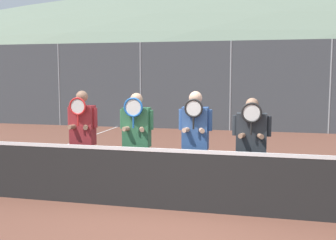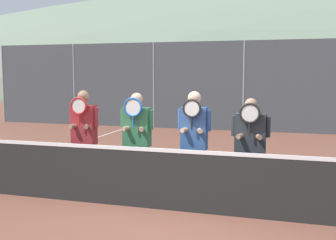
{
  "view_description": "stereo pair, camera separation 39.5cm",
  "coord_description": "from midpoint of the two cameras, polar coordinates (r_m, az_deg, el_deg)",
  "views": [
    {
      "loc": [
        1.37,
        -6.16,
        2.11
      ],
      "look_at": [
        -0.3,
        0.79,
        1.31
      ],
      "focal_mm": 45.0,
      "sensor_mm": 36.0,
      "label": 1
    },
    {
      "loc": [
        1.76,
        -6.05,
        2.11
      ],
      "look_at": [
        -0.3,
        0.79,
        1.31
      ],
      "focal_mm": 45.0,
      "sensor_mm": 36.0,
      "label": 2
    }
  ],
  "objects": [
    {
      "name": "player_center_left",
      "position": [
        7.25,
        -2.7,
        -1.98
      ],
      "size": [
        0.6,
        0.34,
        1.78
      ],
      "color": "black",
      "rests_on": "ground_plane"
    },
    {
      "name": "car_center",
      "position": [
        18.92,
        21.03,
        2.36
      ],
      "size": [
        4.19,
        1.92,
        1.83
      ],
      "color": "slate",
      "rests_on": "ground_plane"
    },
    {
      "name": "car_far_left",
      "position": [
        20.51,
        -8.24,
        3.06
      ],
      "size": [
        4.08,
        2.03,
        1.88
      ],
      "color": "silver",
      "rests_on": "ground_plane"
    },
    {
      "name": "player_center_right",
      "position": [
        6.85,
        5.19,
        -2.34
      ],
      "size": [
        0.55,
        0.34,
        1.82
      ],
      "color": "black",
      "rests_on": "ground_plane"
    },
    {
      "name": "player_leftmost",
      "position": [
        7.48,
        -9.84,
        -1.79
      ],
      "size": [
        0.55,
        0.34,
        1.81
      ],
      "color": "#56565B",
      "rests_on": "ground_plane"
    },
    {
      "name": "court_line_left_sideline",
      "position": [
        11.1,
        -16.39,
        -4.84
      ],
      "size": [
        0.05,
        16.0,
        0.01
      ],
      "primitive_type": "cube",
      "color": "white",
      "rests_on": "ground_plane"
    },
    {
      "name": "player_rightmost",
      "position": [
        6.77,
        12.72,
        -3.01
      ],
      "size": [
        0.61,
        0.34,
        1.72
      ],
      "color": "white",
      "rests_on": "ground_plane"
    },
    {
      "name": "car_left_of_center",
      "position": [
        19.21,
        5.78,
        2.68
      ],
      "size": [
        4.71,
        2.01,
        1.72
      ],
      "color": "black",
      "rests_on": "ground_plane"
    },
    {
      "name": "hill_distant",
      "position": [
        59.21,
        15.19,
        4.11
      ],
      "size": [
        125.71,
        69.84,
        24.44
      ],
      "color": "slate",
      "rests_on": "ground_plane"
    },
    {
      "name": "tennis_net",
      "position": [
        6.51,
        2.25,
        -8.0
      ],
      "size": [
        11.88,
        0.09,
        1.06
      ],
      "color": "gray",
      "rests_on": "ground_plane"
    },
    {
      "name": "fence_back",
      "position": [
        15.57,
        10.94,
        4.52
      ],
      "size": [
        20.7,
        0.06,
        3.28
      ],
      "color": "gray",
      "rests_on": "ground_plane"
    },
    {
      "name": "clubhouse_building",
      "position": [
        24.4,
        8.48,
        5.35
      ],
      "size": [
        20.39,
        5.5,
        3.37
      ],
      "color": "tan",
      "rests_on": "ground_plane"
    },
    {
      "name": "ground_plane",
      "position": [
        6.65,
        2.23,
        -12.15
      ],
      "size": [
        120.0,
        120.0,
        0.0
      ],
      "primitive_type": "plane",
      "color": "brown"
    }
  ]
}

